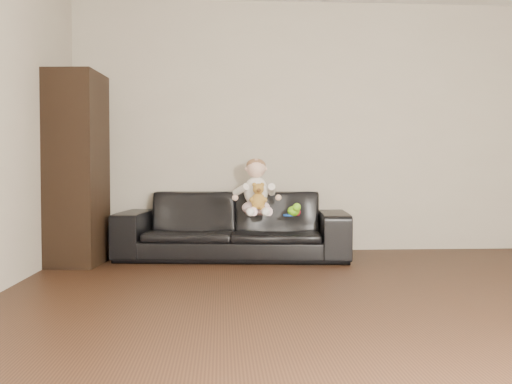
{
  "coord_description": "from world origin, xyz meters",
  "views": [
    {
      "loc": [
        -0.98,
        -3.21,
        0.83
      ],
      "look_at": [
        -0.66,
        2.15,
        0.64
      ],
      "focal_mm": 40.0,
      "sensor_mm": 36.0,
      "label": 1
    }
  ],
  "objects": [
    {
      "name": "sofa",
      "position": [
        -0.87,
        2.25,
        0.32
      ],
      "size": [
        2.25,
        1.07,
        0.64
      ],
      "primitive_type": "imported",
      "rotation": [
        0.0,
        0.0,
        -0.1
      ],
      "color": "black",
      "rests_on": "floor"
    },
    {
      "name": "baby",
      "position": [
        -0.66,
        2.13,
        0.65
      ],
      "size": [
        0.4,
        0.48,
        0.54
      ],
      "rotation": [
        0.0,
        0.0,
        0.26
      ],
      "color": "#FDD6DD",
      "rests_on": "sofa"
    },
    {
      "name": "toy_green",
      "position": [
        -0.32,
        2.02,
        0.47
      ],
      "size": [
        0.11,
        0.14,
        0.1
      ],
      "primitive_type": "ellipsoid",
      "rotation": [
        0.0,
        0.0,
        0.0
      ],
      "color": "#76DE1A",
      "rests_on": "sofa"
    },
    {
      "name": "wall_back",
      "position": [
        0.0,
        2.75,
        1.3
      ],
      "size": [
        5.0,
        0.0,
        5.0
      ],
      "primitive_type": "plane",
      "rotation": [
        1.57,
        0.0,
        0.0
      ],
      "color": "#B3AA96",
      "rests_on": "ground"
    },
    {
      "name": "teddy_bear",
      "position": [
        -0.65,
        1.97,
        0.6
      ],
      "size": [
        0.14,
        0.14,
        0.24
      ],
      "rotation": [
        0.0,
        0.0,
        0.09
      ],
      "color": "#A5792F",
      "rests_on": "sofa"
    },
    {
      "name": "cabinet",
      "position": [
        -2.27,
        1.95,
        0.85
      ],
      "size": [
        0.48,
        0.62,
        1.71
      ],
      "primitive_type": "cube",
      "rotation": [
        0.0,
        0.0,
        -0.09
      ],
      "color": "black",
      "rests_on": "floor"
    },
    {
      "name": "floor",
      "position": [
        0.0,
        0.0,
        0.0
      ],
      "size": [
        5.5,
        5.5,
        0.0
      ],
      "primitive_type": "plane",
      "color": "black",
      "rests_on": "ground"
    },
    {
      "name": "toy_rattle",
      "position": [
        -0.28,
        2.04,
        0.45
      ],
      "size": [
        0.08,
        0.08,
        0.07
      ],
      "primitive_type": "sphere",
      "rotation": [
        0.0,
        0.0,
        -0.15
      ],
      "color": "red",
      "rests_on": "sofa"
    },
    {
      "name": "toy_blue_disc",
      "position": [
        -0.36,
        2.04,
        0.43
      ],
      "size": [
        0.12,
        0.12,
        0.02
      ],
      "primitive_type": "cylinder",
      "rotation": [
        0.0,
        0.0,
        0.08
      ],
      "color": "blue",
      "rests_on": "sofa"
    },
    {
      "name": "shelf_item",
      "position": [
        -2.25,
        1.95,
        1.24
      ],
      "size": [
        0.2,
        0.26,
        0.28
      ],
      "primitive_type": "cube",
      "rotation": [
        0.0,
        0.0,
        -0.09
      ],
      "color": "silver",
      "rests_on": "cabinet"
    }
  ]
}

